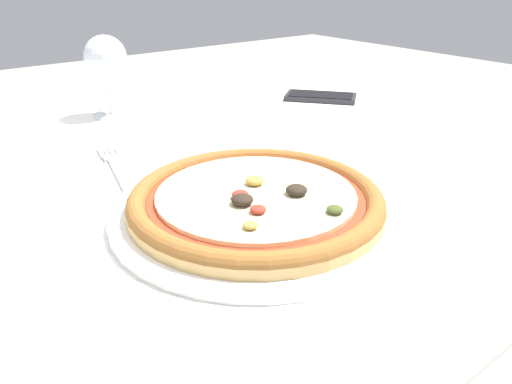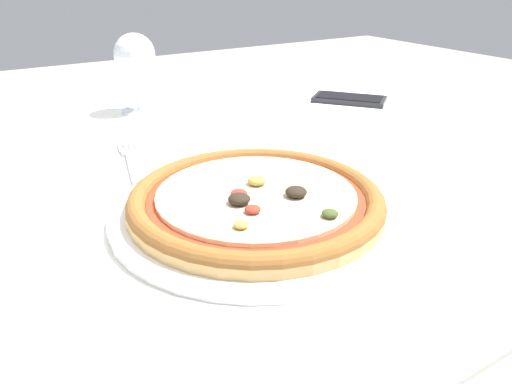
# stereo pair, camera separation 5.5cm
# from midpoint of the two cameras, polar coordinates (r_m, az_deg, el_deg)

# --- Properties ---
(dining_table) EXTENTS (1.11, 0.93, 0.74)m
(dining_table) POSITION_cam_midpoint_polar(r_m,az_deg,el_deg) (0.82, -1.93, -1.51)
(dining_table) COLOR #997047
(dining_table) RESTS_ON ground_plane
(pizza_plate) EXTENTS (0.33, 0.33, 0.04)m
(pizza_plate) POSITION_cam_midpoint_polar(r_m,az_deg,el_deg) (0.56, -2.83, -1.30)
(pizza_plate) COLOR white
(pizza_plate) RESTS_ON dining_table
(fork) EXTENTS (0.06, 0.17, 0.00)m
(fork) POSITION_cam_midpoint_polar(r_m,az_deg,el_deg) (0.73, -17.83, 2.89)
(fork) COLOR silver
(fork) RESTS_ON dining_table
(wine_glass_far_left) EXTENTS (0.08, 0.08, 0.15)m
(wine_glass_far_left) POSITION_cam_midpoint_polar(r_m,az_deg,el_deg) (0.96, -18.44, 14.14)
(wine_glass_far_left) COLOR silver
(wine_glass_far_left) RESTS_ON dining_table
(cell_phone) EXTENTS (0.14, 0.16, 0.01)m
(cell_phone) POSITION_cam_midpoint_polar(r_m,az_deg,el_deg) (1.06, 5.91, 10.76)
(cell_phone) COLOR #232328
(cell_phone) RESTS_ON dining_table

